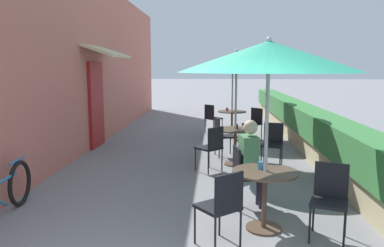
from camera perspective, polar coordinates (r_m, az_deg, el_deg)
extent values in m
cube|color=#C66B5B|center=(10.29, -14.16, 9.06)|extent=(0.24, 15.16, 4.20)
cube|color=maroon|center=(9.56, -14.38, 2.80)|extent=(0.08, 0.96, 2.10)
cube|color=beige|center=(9.43, -12.86, 10.69)|extent=(0.78, 1.80, 0.30)
cube|color=tan|center=(10.11, 16.07, -1.69)|extent=(0.44, 14.16, 0.45)
cube|color=#387A3D|center=(10.03, 16.19, 1.15)|extent=(0.60, 13.45, 0.56)
cylinder|color=brown|center=(4.87, 10.85, -15.33)|extent=(0.44, 0.44, 0.02)
cylinder|color=brown|center=(4.73, 10.97, -11.40)|extent=(0.06, 0.06, 0.71)
cylinder|color=brown|center=(4.62, 11.10, -7.27)|extent=(0.80, 0.80, 0.02)
cylinder|color=#B7B7BC|center=(4.53, 11.24, -2.53)|extent=(0.04, 0.04, 2.22)
cone|color=#2DAD84|center=(4.45, 11.62, 9.97)|extent=(2.11, 2.11, 0.36)
sphere|color=#B7B7BC|center=(4.46, 11.69, 12.39)|extent=(0.07, 0.07, 0.07)
cube|color=black|center=(5.38, 8.71, -7.93)|extent=(0.46, 0.46, 0.04)
cube|color=black|center=(5.28, 6.81, -5.85)|extent=(0.09, 0.38, 0.42)
cylinder|color=black|center=(5.33, 11.06, -10.69)|extent=(0.02, 0.02, 0.45)
cylinder|color=black|center=(5.66, 9.99, -9.52)|extent=(0.02, 0.02, 0.45)
cylinder|color=black|center=(5.24, 7.22, -10.94)|extent=(0.02, 0.02, 0.45)
cylinder|color=black|center=(5.58, 6.38, -9.72)|extent=(0.02, 0.02, 0.45)
cylinder|color=#23232D|center=(5.42, 10.75, -10.25)|extent=(0.11, 0.11, 0.47)
cylinder|color=#23232D|center=(5.57, 10.28, -9.73)|extent=(0.11, 0.11, 0.47)
cube|color=#23232D|center=(5.38, 9.67, -7.07)|extent=(0.40, 0.35, 0.12)
cube|color=#4C8456|center=(5.29, 8.59, -4.52)|extent=(0.27, 0.37, 0.50)
sphere|color=beige|center=(5.23, 8.89, -0.56)|extent=(0.20, 0.20, 0.20)
cube|color=black|center=(4.22, 3.94, -12.55)|extent=(0.56, 0.56, 0.04)
cube|color=black|center=(4.02, 5.68, -10.51)|extent=(0.31, 0.26, 0.42)
cylinder|color=black|center=(4.54, 4.21, -14.05)|extent=(0.02, 0.02, 0.45)
cylinder|color=black|center=(4.34, 0.44, -15.16)|extent=(0.02, 0.02, 0.45)
cylinder|color=black|center=(4.30, 7.41, -15.48)|extent=(0.02, 0.02, 0.45)
cylinder|color=black|center=(4.08, 3.56, -16.79)|extent=(0.02, 0.02, 0.45)
cube|color=black|center=(4.61, 20.17, -11.25)|extent=(0.52, 0.52, 0.04)
cube|color=black|center=(4.72, 20.46, -8.11)|extent=(0.37, 0.16, 0.42)
cylinder|color=black|center=(4.53, 17.50, -14.49)|extent=(0.02, 0.02, 0.45)
cylinder|color=black|center=(4.52, 22.19, -14.85)|extent=(0.02, 0.02, 0.45)
cylinder|color=black|center=(4.87, 18.02, -12.89)|extent=(0.02, 0.02, 0.45)
cylinder|color=black|center=(4.85, 22.36, -13.20)|extent=(0.02, 0.02, 0.45)
cylinder|color=teal|center=(4.69, 10.40, -6.30)|extent=(0.07, 0.07, 0.09)
cylinder|color=brown|center=(7.75, 6.54, -6.11)|extent=(0.44, 0.44, 0.02)
cylinder|color=brown|center=(7.66, 6.58, -3.55)|extent=(0.06, 0.06, 0.71)
cylinder|color=brown|center=(7.60, 6.63, -0.93)|extent=(0.80, 0.80, 0.02)
cylinder|color=#B7B7BC|center=(7.54, 6.68, 1.99)|extent=(0.04, 0.04, 2.22)
cone|color=#2DAD84|center=(7.50, 6.81, 9.46)|extent=(2.11, 2.11, 0.36)
sphere|color=#B7B7BC|center=(7.50, 6.84, 10.90)|extent=(0.07, 0.07, 0.07)
cube|color=black|center=(7.53, 12.11, -3.26)|extent=(0.49, 0.49, 0.04)
cube|color=black|center=(7.67, 12.32, -1.45)|extent=(0.37, 0.13, 0.42)
cylinder|color=black|center=(7.43, 10.50, -5.15)|extent=(0.02, 0.02, 0.45)
cylinder|color=black|center=(7.38, 13.27, -5.32)|extent=(0.02, 0.02, 0.45)
cylinder|color=black|center=(7.77, 10.90, -4.55)|extent=(0.02, 0.02, 0.45)
cylinder|color=black|center=(7.73, 13.55, -4.70)|extent=(0.02, 0.02, 0.45)
cube|color=black|center=(8.34, 5.06, -1.94)|extent=(0.49, 0.49, 0.04)
cube|color=black|center=(8.26, 3.85, -0.56)|extent=(0.12, 0.38, 0.42)
cylinder|color=black|center=(8.27, 6.59, -3.65)|extent=(0.02, 0.02, 0.45)
cylinder|color=black|center=(8.61, 5.86, -3.16)|extent=(0.02, 0.02, 0.45)
cylinder|color=black|center=(8.17, 4.17, -3.77)|extent=(0.02, 0.02, 0.45)
cylinder|color=black|center=(8.51, 3.54, -3.26)|extent=(0.02, 0.02, 0.45)
cube|color=black|center=(7.13, 2.57, -3.74)|extent=(0.57, 0.57, 0.04)
cube|color=black|center=(6.96, 3.63, -2.29)|extent=(0.29, 0.29, 0.42)
cylinder|color=black|center=(7.43, 2.60, -5.01)|extent=(0.02, 0.02, 0.45)
cylinder|color=black|center=(7.19, 0.52, -5.46)|extent=(0.02, 0.02, 0.45)
cylinder|color=black|center=(7.18, 4.59, -5.51)|extent=(0.02, 0.02, 0.45)
cylinder|color=black|center=(6.93, 2.50, -6.00)|extent=(0.02, 0.02, 0.45)
cylinder|color=#232328|center=(7.67, 6.78, -0.41)|extent=(0.07, 0.07, 0.09)
cylinder|color=brown|center=(10.76, 6.06, -1.94)|extent=(0.44, 0.44, 0.02)
cylinder|color=brown|center=(10.70, 6.09, -0.07)|extent=(0.06, 0.06, 0.71)
cylinder|color=brown|center=(10.65, 6.12, 1.82)|extent=(0.80, 0.80, 0.02)
cylinder|color=#B7B7BC|center=(10.62, 6.16, 3.90)|extent=(0.04, 0.04, 2.22)
cone|color=#2DAD84|center=(10.58, 6.25, 9.21)|extent=(2.11, 2.11, 0.36)
sphere|color=#B7B7BC|center=(10.59, 6.26, 10.23)|extent=(0.07, 0.07, 0.07)
cube|color=black|center=(11.20, 3.33, 0.78)|extent=(0.57, 0.57, 0.04)
cube|color=black|center=(11.05, 2.65, 1.77)|extent=(0.29, 0.29, 0.42)
cylinder|color=black|center=(11.23, 4.61, -0.37)|extent=(0.02, 0.02, 0.45)
cylinder|color=black|center=(11.48, 3.33, -0.16)|extent=(0.02, 0.02, 0.45)
cylinder|color=black|center=(10.98, 3.30, -0.56)|extent=(0.02, 0.02, 0.45)
cylinder|color=black|center=(11.24, 2.02, -0.34)|extent=(0.02, 0.02, 0.45)
cube|color=black|center=(10.21, 9.15, -0.08)|extent=(0.57, 0.57, 0.04)
cube|color=black|center=(10.32, 9.83, 1.17)|extent=(0.29, 0.29, 0.42)
cylinder|color=black|center=(10.22, 7.70, -1.31)|extent=(0.02, 0.02, 0.45)
cylinder|color=black|center=(9.99, 9.25, -1.58)|extent=(0.02, 0.02, 0.45)
cylinder|color=black|center=(10.49, 8.99, -1.09)|extent=(0.02, 0.02, 0.45)
cylinder|color=black|center=(10.27, 10.53, -1.34)|extent=(0.02, 0.02, 0.45)
cylinder|color=#B73D3D|center=(10.71, 5.36, 2.17)|extent=(0.07, 0.07, 0.09)
torus|color=black|center=(5.95, -24.75, -8.26)|extent=(0.10, 0.66, 0.65)
cylinder|color=#236BA8|center=(5.45, -27.15, -7.96)|extent=(0.09, 0.82, 0.04)
cylinder|color=#236BA8|center=(5.83, -25.13, -5.13)|extent=(0.06, 0.46, 0.03)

